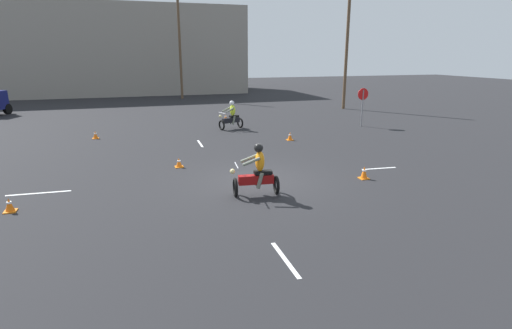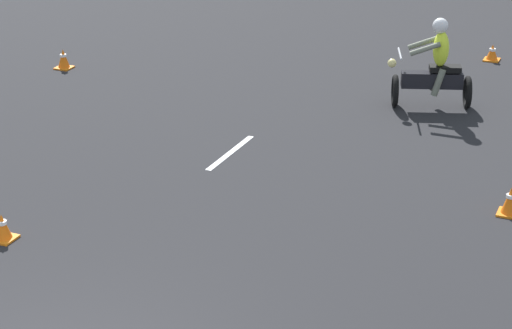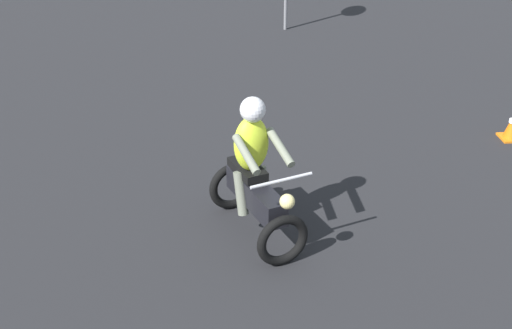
{
  "view_description": "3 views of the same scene",
  "coord_description": "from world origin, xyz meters",
  "px_view_note": "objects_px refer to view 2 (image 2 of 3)",
  "views": [
    {
      "loc": [
        -4.08,
        -12.62,
        4.27
      ],
      "look_at": [
        -0.51,
        -1.38,
        1.0
      ],
      "focal_mm": 28.0,
      "sensor_mm": 36.0,
      "label": 1
    },
    {
      "loc": [
        5.3,
        -7.0,
        6.05
      ],
      "look_at": [
        0.52,
        4.31,
        0.9
      ],
      "focal_mm": 70.0,
      "sensor_mm": 36.0,
      "label": 2
    },
    {
      "loc": [
        -5.28,
        10.77,
        4.51
      ],
      "look_at": [
        1.56,
        10.0,
        0.9
      ],
      "focal_mm": 50.0,
      "sensor_mm": 36.0,
      "label": 3
    }
  ],
  "objects_px": {
    "motorcycle_rider_background": "(435,69)",
    "traffic_cone_mid_left": "(510,201)",
    "traffic_cone_mid_center": "(492,53)",
    "traffic_cone_far_center": "(64,59)",
    "traffic_cone_near_right": "(2,227)"
  },
  "relations": [
    {
      "from": "motorcycle_rider_background",
      "to": "traffic_cone_mid_left",
      "type": "relative_size",
      "value": 4.01
    },
    {
      "from": "motorcycle_rider_background",
      "to": "traffic_cone_mid_left",
      "type": "distance_m",
      "value": 4.54
    },
    {
      "from": "traffic_cone_mid_center",
      "to": "motorcycle_rider_background",
      "type": "bearing_deg",
      "value": -97.57
    },
    {
      "from": "traffic_cone_mid_center",
      "to": "traffic_cone_mid_left",
      "type": "relative_size",
      "value": 0.83
    },
    {
      "from": "traffic_cone_mid_center",
      "to": "traffic_cone_far_center",
      "type": "relative_size",
      "value": 0.85
    },
    {
      "from": "motorcycle_rider_background",
      "to": "traffic_cone_near_right",
      "type": "xyz_separation_m",
      "value": [
        -4.0,
        -7.41,
        -0.55
      ]
    },
    {
      "from": "motorcycle_rider_background",
      "to": "traffic_cone_far_center",
      "type": "bearing_deg",
      "value": 75.16
    },
    {
      "from": "traffic_cone_mid_left",
      "to": "traffic_cone_far_center",
      "type": "bearing_deg",
      "value": 160.26
    },
    {
      "from": "traffic_cone_mid_center",
      "to": "traffic_cone_mid_left",
      "type": "bearing_deg",
      "value": -77.61
    },
    {
      "from": "traffic_cone_mid_left",
      "to": "traffic_cone_far_center",
      "type": "height_order",
      "value": "traffic_cone_mid_left"
    },
    {
      "from": "traffic_cone_near_right",
      "to": "traffic_cone_mid_center",
      "type": "distance_m",
      "value": 11.66
    },
    {
      "from": "motorcycle_rider_background",
      "to": "traffic_cone_mid_center",
      "type": "distance_m",
      "value": 3.45
    },
    {
      "from": "traffic_cone_near_right",
      "to": "traffic_cone_mid_left",
      "type": "xyz_separation_m",
      "value": [
        6.07,
        3.4,
        0.02
      ]
    },
    {
      "from": "traffic_cone_near_right",
      "to": "traffic_cone_mid_left",
      "type": "distance_m",
      "value": 6.96
    },
    {
      "from": "traffic_cone_near_right",
      "to": "traffic_cone_mid_center",
      "type": "bearing_deg",
      "value": 67.59
    }
  ]
}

